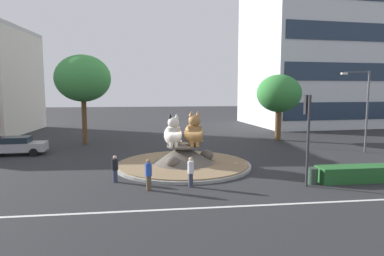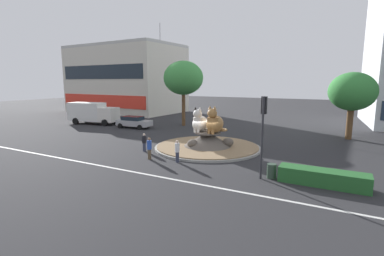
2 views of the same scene
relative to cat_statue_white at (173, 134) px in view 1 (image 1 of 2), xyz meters
name	(u,v)px [view 1 (image 1 of 2)]	position (x,y,z in m)	size (l,w,h in m)	color
ground_plane	(183,166)	(0.71, 0.14, -2.31)	(160.00, 160.00, 0.00)	#28282B
lane_centreline	(203,208)	(0.71, -8.20, -2.31)	(112.00, 0.20, 0.01)	silver
roundabout_island	(183,159)	(0.72, 0.13, -1.80)	(9.35, 9.35, 1.50)	gray
cat_statue_white	(173,134)	(0.00, 0.00, 0.00)	(1.41, 2.24, 2.22)	silver
cat_statue_tabby	(194,133)	(1.43, -0.02, 0.06)	(1.63, 2.44, 2.38)	#9E703D
traffic_light_mast	(308,123)	(6.94, -5.43, 1.19)	(0.33, 0.46, 5.02)	#2D2D33
office_tower	(314,22)	(22.81, 25.60, 12.78)	(19.00, 16.67, 30.18)	silver
clipped_hedge_strip	(358,174)	(10.38, -5.00, -1.86)	(4.83, 1.20, 0.90)	#235B28
broadleaf_tree_behind_island	(83,79)	(-7.75, 10.65, 4.01)	(5.22, 5.22, 8.57)	brown
second_tree_near_tower	(279,94)	(11.80, 10.81, 2.53)	(4.56, 4.56, 6.83)	brown
streetlight_arm	(364,105)	(16.32, 3.44, 1.70)	(2.26, 0.70, 6.82)	#4C4C51
pedestrian_blue_shirt	(149,174)	(-1.69, -5.19, -1.42)	(0.35, 0.35, 1.69)	brown
pedestrian_white_shirt	(191,171)	(0.59, -4.86, -1.43)	(0.34, 0.34, 1.66)	#33384C
pedestrian_black_shirt	(115,168)	(-3.60, -3.34, -1.50)	(0.37, 0.37, 1.56)	#33384C
sedan_on_far_lane	(16,145)	(-12.36, 5.91, -1.52)	(4.63, 2.26, 1.49)	#99999E
litter_bin	(313,176)	(7.51, -5.14, -1.86)	(0.56, 0.56, 0.90)	#2D4233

